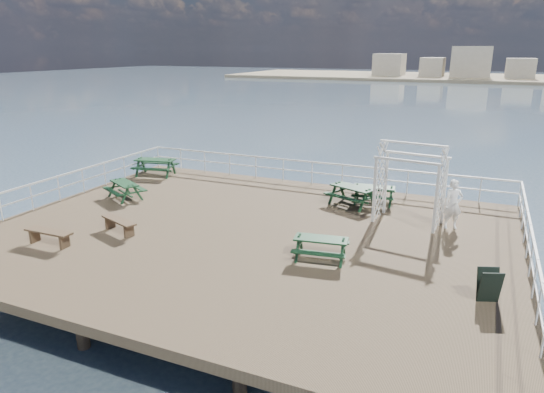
{
  "coord_description": "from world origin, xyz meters",
  "views": [
    {
      "loc": [
        7.22,
        -14.28,
        6.16
      ],
      "look_at": [
        0.56,
        0.86,
        1.1
      ],
      "focal_mm": 32.0,
      "sensor_mm": 36.0,
      "label": 1
    }
  ],
  "objects_px": {
    "trellis_arbor": "(410,188)",
    "person": "(453,204)",
    "picnic_table_c": "(374,191)",
    "picnic_table_e": "(321,244)",
    "flat_bench_near": "(119,223)",
    "picnic_table_b": "(352,192)",
    "picnic_table_d": "(125,187)",
    "picnic_table_a": "(155,164)",
    "flat_bench_far": "(49,234)"
  },
  "relations": [
    {
      "from": "person",
      "to": "picnic_table_d",
      "type": "bearing_deg",
      "value": 165.2
    },
    {
      "from": "picnic_table_a",
      "to": "picnic_table_e",
      "type": "relative_size",
      "value": 1.25
    },
    {
      "from": "picnic_table_c",
      "to": "trellis_arbor",
      "type": "distance_m",
      "value": 2.58
    },
    {
      "from": "flat_bench_far",
      "to": "trellis_arbor",
      "type": "relative_size",
      "value": 0.58
    },
    {
      "from": "picnic_table_c",
      "to": "picnic_table_e",
      "type": "relative_size",
      "value": 1.02
    },
    {
      "from": "flat_bench_near",
      "to": "person",
      "type": "relative_size",
      "value": 0.95
    },
    {
      "from": "picnic_table_b",
      "to": "picnic_table_d",
      "type": "distance_m",
      "value": 9.62
    },
    {
      "from": "picnic_table_c",
      "to": "flat_bench_near",
      "type": "xyz_separation_m",
      "value": [
        -7.39,
        -6.91,
        -0.17
      ]
    },
    {
      "from": "picnic_table_c",
      "to": "picnic_table_d",
      "type": "distance_m",
      "value": 10.54
    },
    {
      "from": "picnic_table_c",
      "to": "picnic_table_a",
      "type": "bearing_deg",
      "value": 172.66
    },
    {
      "from": "picnic_table_d",
      "to": "picnic_table_e",
      "type": "height_order",
      "value": "picnic_table_d"
    },
    {
      "from": "flat_bench_far",
      "to": "person",
      "type": "xyz_separation_m",
      "value": [
        11.9,
        6.93,
        0.52
      ]
    },
    {
      "from": "picnic_table_d",
      "to": "flat_bench_near",
      "type": "relative_size",
      "value": 1.22
    },
    {
      "from": "picnic_table_a",
      "to": "picnic_table_d",
      "type": "distance_m",
      "value": 3.98
    },
    {
      "from": "picnic_table_a",
      "to": "flat_bench_far",
      "type": "relative_size",
      "value": 1.29
    },
    {
      "from": "picnic_table_b",
      "to": "person",
      "type": "height_order",
      "value": "person"
    },
    {
      "from": "picnic_table_a",
      "to": "trellis_arbor",
      "type": "relative_size",
      "value": 0.75
    },
    {
      "from": "picnic_table_b",
      "to": "picnic_table_c",
      "type": "distance_m",
      "value": 0.97
    },
    {
      "from": "picnic_table_c",
      "to": "flat_bench_near",
      "type": "distance_m",
      "value": 10.12
    },
    {
      "from": "picnic_table_a",
      "to": "picnic_table_b",
      "type": "height_order",
      "value": "picnic_table_a"
    },
    {
      "from": "picnic_table_c",
      "to": "trellis_arbor",
      "type": "bearing_deg",
      "value": -54.16
    },
    {
      "from": "picnic_table_a",
      "to": "person",
      "type": "xyz_separation_m",
      "value": [
        14.31,
        -1.97,
        0.29
      ]
    },
    {
      "from": "picnic_table_e",
      "to": "trellis_arbor",
      "type": "height_order",
      "value": "trellis_arbor"
    },
    {
      "from": "picnic_table_b",
      "to": "picnic_table_e",
      "type": "bearing_deg",
      "value": -62.05
    },
    {
      "from": "picnic_table_d",
      "to": "trellis_arbor",
      "type": "distance_m",
      "value": 11.72
    },
    {
      "from": "picnic_table_b",
      "to": "flat_bench_near",
      "type": "distance_m",
      "value": 9.15
    },
    {
      "from": "picnic_table_c",
      "to": "picnic_table_b",
      "type": "bearing_deg",
      "value": -147.71
    },
    {
      "from": "flat_bench_far",
      "to": "person",
      "type": "bearing_deg",
      "value": 29.52
    },
    {
      "from": "picnic_table_b",
      "to": "flat_bench_near",
      "type": "height_order",
      "value": "picnic_table_b"
    },
    {
      "from": "picnic_table_a",
      "to": "flat_bench_near",
      "type": "xyz_separation_m",
      "value": [
        3.74,
        -7.09,
        -0.25
      ]
    },
    {
      "from": "picnic_table_c",
      "to": "picnic_table_d",
      "type": "bearing_deg",
      "value": -166.41
    },
    {
      "from": "picnic_table_a",
      "to": "flat_bench_far",
      "type": "height_order",
      "value": "picnic_table_a"
    },
    {
      "from": "picnic_table_a",
      "to": "flat_bench_near",
      "type": "bearing_deg",
      "value": -74.72
    },
    {
      "from": "picnic_table_b",
      "to": "flat_bench_near",
      "type": "bearing_deg",
      "value": -113.7
    },
    {
      "from": "picnic_table_c",
      "to": "trellis_arbor",
      "type": "relative_size",
      "value": 0.61
    },
    {
      "from": "picnic_table_d",
      "to": "person",
      "type": "height_order",
      "value": "person"
    },
    {
      "from": "picnic_table_d",
      "to": "picnic_table_e",
      "type": "bearing_deg",
      "value": 12.45
    },
    {
      "from": "picnic_table_e",
      "to": "flat_bench_far",
      "type": "distance_m",
      "value": 8.83
    },
    {
      "from": "flat_bench_near",
      "to": "picnic_table_b",
      "type": "bearing_deg",
      "value": 62.87
    },
    {
      "from": "picnic_table_d",
      "to": "flat_bench_far",
      "type": "bearing_deg",
      "value": -49.32
    },
    {
      "from": "trellis_arbor",
      "to": "person",
      "type": "distance_m",
      "value": 1.59
    },
    {
      "from": "picnic_table_a",
      "to": "flat_bench_near",
      "type": "height_order",
      "value": "picnic_table_a"
    },
    {
      "from": "picnic_table_a",
      "to": "picnic_table_e",
      "type": "height_order",
      "value": "picnic_table_a"
    },
    {
      "from": "picnic_table_c",
      "to": "flat_bench_near",
      "type": "relative_size",
      "value": 1.07
    },
    {
      "from": "picnic_table_a",
      "to": "trellis_arbor",
      "type": "distance_m",
      "value": 12.95
    },
    {
      "from": "picnic_table_e",
      "to": "flat_bench_near",
      "type": "bearing_deg",
      "value": 176.75
    },
    {
      "from": "picnic_table_e",
      "to": "trellis_arbor",
      "type": "xyz_separation_m",
      "value": [
        1.89,
        4.42,
        0.83
      ]
    },
    {
      "from": "flat_bench_near",
      "to": "person",
      "type": "xyz_separation_m",
      "value": [
        10.57,
        5.12,
        0.53
      ]
    },
    {
      "from": "person",
      "to": "flat_bench_near",
      "type": "bearing_deg",
      "value": -176.85
    },
    {
      "from": "picnic_table_c",
      "to": "flat_bench_far",
      "type": "height_order",
      "value": "picnic_table_c"
    }
  ]
}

